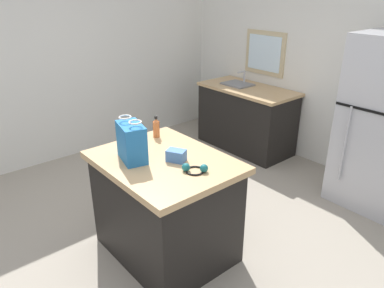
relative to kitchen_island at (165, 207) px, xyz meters
name	(u,v)px	position (x,y,z in m)	size (l,w,h in m)	color
ground	(164,246)	(-0.05, 0.01, -0.46)	(6.39, 6.39, 0.00)	#9E9384
back_wall	(337,67)	(-0.07, 2.67, 0.83)	(5.02, 0.13, 2.59)	silver
left_wall	(43,64)	(-2.56, 0.01, 0.83)	(0.10, 5.33, 2.59)	silver
kitchen_island	(165,207)	(0.00, 0.00, 0.00)	(1.17, 0.92, 0.92)	black
sink_counter	(246,117)	(-1.12, 2.27, 0.00)	(1.39, 0.69, 1.09)	black
shopping_bag	(132,142)	(-0.16, -0.20, 0.61)	(0.33, 0.24, 0.35)	#236BAD
small_box	(176,156)	(0.09, 0.06, 0.50)	(0.15, 0.10, 0.09)	#4775B7
bottle	(156,128)	(-0.43, 0.23, 0.54)	(0.06, 0.06, 0.20)	#C66633
ear_defenders	(195,169)	(0.33, 0.05, 0.48)	(0.21, 0.21, 0.06)	black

